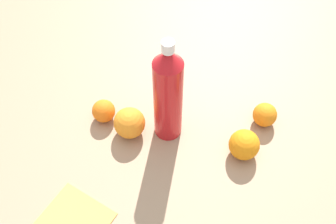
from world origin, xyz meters
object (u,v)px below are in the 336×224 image
(water_bottle, at_px, (168,94))
(orange_2, at_px, (244,145))
(orange_0, at_px, (265,115))
(orange_3, at_px, (129,123))
(orange_1, at_px, (104,111))

(water_bottle, xyz_separation_m, orange_2, (0.09, -0.19, -0.11))
(water_bottle, bearing_deg, orange_0, 131.24)
(orange_0, xyz_separation_m, orange_3, (-0.29, 0.22, 0.01))
(orange_0, bearing_deg, orange_3, 141.76)
(orange_2, height_order, orange_3, orange_3)
(orange_1, bearing_deg, orange_0, -45.23)
(water_bottle, relative_size, orange_0, 5.02)
(water_bottle, height_order, orange_3, water_bottle)
(orange_1, xyz_separation_m, orange_3, (0.02, -0.08, 0.01))
(orange_2, xyz_separation_m, orange_3, (-0.17, 0.25, 0.00))
(orange_0, distance_m, orange_3, 0.36)
(orange_1, bearing_deg, orange_3, -75.84)
(orange_1, bearing_deg, orange_2, -60.48)
(water_bottle, relative_size, orange_3, 3.91)
(orange_3, bearing_deg, water_bottle, -39.37)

